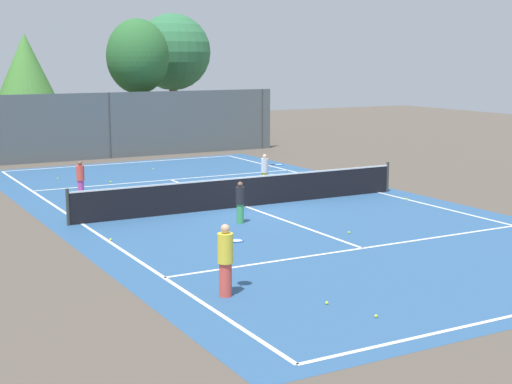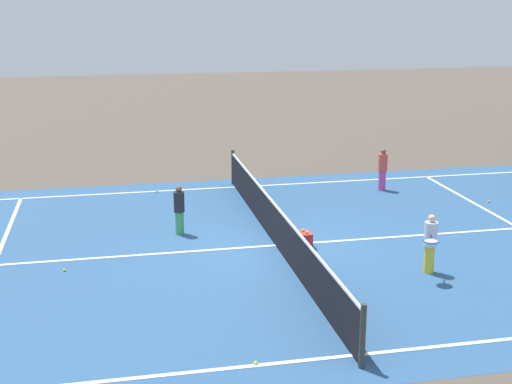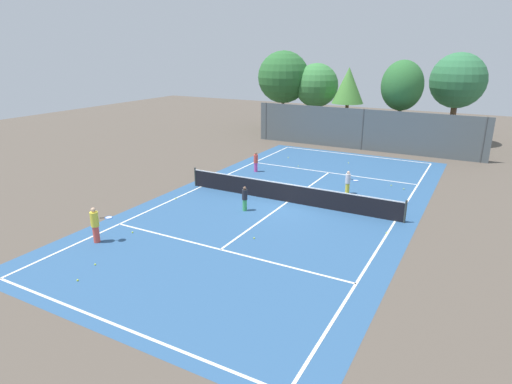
{
  "view_description": "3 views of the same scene",
  "coord_description": "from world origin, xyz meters",
  "px_view_note": "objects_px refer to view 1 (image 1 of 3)",
  "views": [
    {
      "loc": [
        -11.66,
        -21.78,
        4.86
      ],
      "look_at": [
        -0.39,
        -1.41,
        0.74
      ],
      "focal_mm": 53.5,
      "sensor_mm": 36.0,
      "label": 1
    },
    {
      "loc": [
        15.52,
        -3.73,
        5.71
      ],
      "look_at": [
        0.16,
        -0.52,
        1.4
      ],
      "focal_mm": 49.82,
      "sensor_mm": 36.0,
      "label": 2
    },
    {
      "loc": [
        8.67,
        -19.34,
        7.6
      ],
      "look_at": [
        -0.95,
        -1.7,
        0.9
      ],
      "focal_mm": 30.14,
      "sensor_mm": 36.0,
      "label": 3
    }
  ],
  "objects_px": {
    "player_0": "(81,179)",
    "tennis_ball_0": "(349,233)",
    "player_2": "(265,171)",
    "tennis_ball_2": "(111,182)",
    "tennis_ball_6": "(153,169)",
    "tennis_ball_8": "(111,240)",
    "player_1": "(240,202)",
    "ball_crate": "(243,198)",
    "tennis_ball_4": "(376,316)",
    "tennis_ball_9": "(223,274)",
    "tennis_ball_3": "(292,174)",
    "tennis_ball_1": "(327,303)",
    "tennis_ball_7": "(272,175)",
    "tennis_ball_10": "(58,179)",
    "tennis_ball_5": "(407,199)",
    "player_3": "(226,259)"
  },
  "relations": [
    {
      "from": "tennis_ball_2",
      "to": "tennis_ball_10",
      "type": "distance_m",
      "value": 2.45
    },
    {
      "from": "tennis_ball_3",
      "to": "tennis_ball_4",
      "type": "distance_m",
      "value": 17.78
    },
    {
      "from": "tennis_ball_3",
      "to": "player_0",
      "type": "bearing_deg",
      "value": -175.26
    },
    {
      "from": "player_0",
      "to": "tennis_ball_4",
      "type": "relative_size",
      "value": 19.61
    },
    {
      "from": "tennis_ball_6",
      "to": "tennis_ball_9",
      "type": "xyz_separation_m",
      "value": [
        -4.67,
        -16.21,
        0.0
      ]
    },
    {
      "from": "tennis_ball_8",
      "to": "player_1",
      "type": "bearing_deg",
      "value": 3.83
    },
    {
      "from": "tennis_ball_2",
      "to": "ball_crate",
      "type": "bearing_deg",
      "value": -67.64
    },
    {
      "from": "player_0",
      "to": "tennis_ball_0",
      "type": "height_order",
      "value": "player_0"
    },
    {
      "from": "tennis_ball_1",
      "to": "tennis_ball_9",
      "type": "xyz_separation_m",
      "value": [
        -0.9,
        2.85,
        0.0
      ]
    },
    {
      "from": "tennis_ball_4",
      "to": "tennis_ball_5",
      "type": "bearing_deg",
      "value": 47.37
    },
    {
      "from": "player_0",
      "to": "tennis_ball_5",
      "type": "xyz_separation_m",
      "value": [
        9.72,
        -5.97,
        -0.63
      ]
    },
    {
      "from": "player_2",
      "to": "tennis_ball_1",
      "type": "distance_m",
      "value": 13.77
    },
    {
      "from": "player_3",
      "to": "tennis_ball_10",
      "type": "xyz_separation_m",
      "value": [
        0.93,
        16.96,
        -0.76
      ]
    },
    {
      "from": "tennis_ball_3",
      "to": "tennis_ball_6",
      "type": "bearing_deg",
      "value": 136.9
    },
    {
      "from": "tennis_ball_2",
      "to": "tennis_ball_9",
      "type": "bearing_deg",
      "value": -97.92
    },
    {
      "from": "tennis_ball_10",
      "to": "tennis_ball_8",
      "type": "bearing_deg",
      "value": -97.56
    },
    {
      "from": "player_2",
      "to": "player_3",
      "type": "relative_size",
      "value": 0.85
    },
    {
      "from": "tennis_ball_1",
      "to": "tennis_ball_8",
      "type": "distance_m",
      "value": 7.57
    },
    {
      "from": "tennis_ball_4",
      "to": "tennis_ball_9",
      "type": "bearing_deg",
      "value": 107.82
    },
    {
      "from": "player_2",
      "to": "tennis_ball_0",
      "type": "xyz_separation_m",
      "value": [
        -1.67,
        -7.66,
        -0.64
      ]
    },
    {
      "from": "player_2",
      "to": "tennis_ball_5",
      "type": "height_order",
      "value": "player_2"
    },
    {
      "from": "player_0",
      "to": "tennis_ball_8",
      "type": "relative_size",
      "value": 19.61
    },
    {
      "from": "tennis_ball_3",
      "to": "tennis_ball_1",
      "type": "bearing_deg",
      "value": -119.28
    },
    {
      "from": "tennis_ball_0",
      "to": "tennis_ball_6",
      "type": "distance_m",
      "value": 14.2
    },
    {
      "from": "player_3",
      "to": "tennis_ball_2",
      "type": "distance_m",
      "value": 15.33
    },
    {
      "from": "tennis_ball_3",
      "to": "tennis_ball_4",
      "type": "relative_size",
      "value": 1.0
    },
    {
      "from": "player_2",
      "to": "tennis_ball_2",
      "type": "xyz_separation_m",
      "value": [
        -4.7,
        4.07,
        -0.64
      ]
    },
    {
      "from": "player_2",
      "to": "tennis_ball_8",
      "type": "bearing_deg",
      "value": -146.04
    },
    {
      "from": "player_1",
      "to": "tennis_ball_3",
      "type": "bearing_deg",
      "value": 49.14
    },
    {
      "from": "ball_crate",
      "to": "tennis_ball_8",
      "type": "xyz_separation_m",
      "value": [
        -5.64,
        -3.05,
        -0.15
      ]
    },
    {
      "from": "ball_crate",
      "to": "tennis_ball_9",
      "type": "distance_m",
      "value": 8.72
    },
    {
      "from": "tennis_ball_6",
      "to": "tennis_ball_10",
      "type": "height_order",
      "value": "same"
    },
    {
      "from": "player_3",
      "to": "tennis_ball_3",
      "type": "distance_m",
      "value": 16.58
    },
    {
      "from": "tennis_ball_2",
      "to": "tennis_ball_7",
      "type": "distance_m",
      "value": 6.67
    },
    {
      "from": "player_1",
      "to": "tennis_ball_0",
      "type": "bearing_deg",
      "value": -53.31
    },
    {
      "from": "player_1",
      "to": "tennis_ball_6",
      "type": "bearing_deg",
      "value": 81.38
    },
    {
      "from": "player_3",
      "to": "tennis_ball_2",
      "type": "height_order",
      "value": "player_3"
    },
    {
      "from": "player_2",
      "to": "tennis_ball_4",
      "type": "relative_size",
      "value": 19.66
    },
    {
      "from": "player_0",
      "to": "tennis_ball_1",
      "type": "xyz_separation_m",
      "value": [
        0.89,
        -14.05,
        -0.63
      ]
    },
    {
      "from": "tennis_ball_0",
      "to": "player_2",
      "type": "bearing_deg",
      "value": 77.72
    },
    {
      "from": "tennis_ball_8",
      "to": "tennis_ball_2",
      "type": "bearing_deg",
      "value": 71.72
    },
    {
      "from": "player_0",
      "to": "ball_crate",
      "type": "relative_size",
      "value": 3.04
    },
    {
      "from": "tennis_ball_10",
      "to": "tennis_ball_7",
      "type": "bearing_deg",
      "value": -22.05
    },
    {
      "from": "player_2",
      "to": "tennis_ball_6",
      "type": "distance_m",
      "value": 6.85
    },
    {
      "from": "tennis_ball_2",
      "to": "tennis_ball_8",
      "type": "relative_size",
      "value": 1.0
    },
    {
      "from": "tennis_ball_5",
      "to": "tennis_ball_9",
      "type": "distance_m",
      "value": 11.04
    },
    {
      "from": "tennis_ball_6",
      "to": "tennis_ball_9",
      "type": "relative_size",
      "value": 1.0
    },
    {
      "from": "player_2",
      "to": "tennis_ball_7",
      "type": "bearing_deg",
      "value": 55.38
    },
    {
      "from": "tennis_ball_6",
      "to": "tennis_ball_5",
      "type": "bearing_deg",
      "value": -65.29
    },
    {
      "from": "player_2",
      "to": "tennis_ball_3",
      "type": "xyz_separation_m",
      "value": [
        2.6,
        2.3,
        -0.64
      ]
    }
  ]
}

